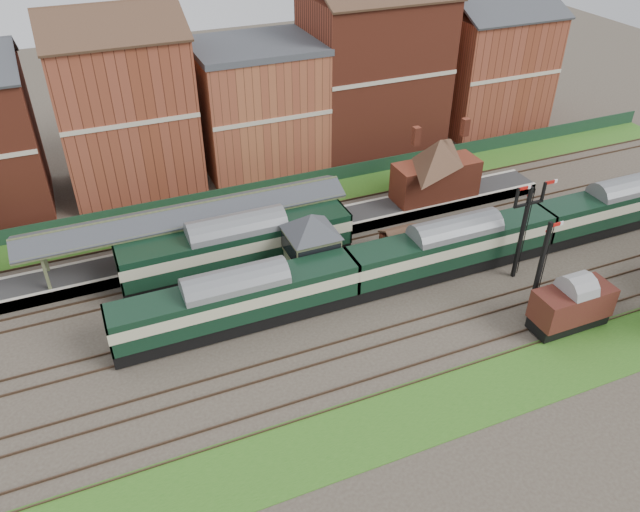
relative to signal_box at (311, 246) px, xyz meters
name	(u,v)px	position (x,y,z in m)	size (l,w,h in m)	color
ground	(364,294)	(3.00, -3.25, -3.19)	(160.00, 160.00, 0.00)	#473D33
grass_back	(291,200)	(3.00, 12.75, -3.16)	(90.00, 4.50, 0.06)	#2D6619
grass_front	(449,403)	(3.00, -15.25, -3.16)	(90.00, 5.00, 0.06)	#2D6619
fence	(283,184)	(3.00, 14.75, -2.44)	(90.00, 0.12, 1.50)	#193823
platform	(261,239)	(-2.00, 6.50, -2.69)	(55.00, 3.40, 1.00)	#2D2D2D
signal_box	(311,246)	(0.00, 0.00, 0.00)	(5.40, 5.40, 6.00)	#72805B
brick_hut	(402,246)	(8.00, 0.00, -2.00)	(3.20, 2.64, 2.94)	brown
station_building	(437,168)	(15.00, 6.50, 0.76)	(8.10, 8.10, 5.90)	maroon
canopy	(186,211)	(-8.00, 6.50, 1.39)	(26.00, 3.89, 4.08)	#505938
semaphore_bracket	(524,226)	(15.04, -5.75, 1.44)	(3.60, 0.25, 8.18)	black
semaphore_siding	(540,269)	(13.02, -10.25, 0.96)	(1.23, 0.25, 8.00)	black
town_backdrop	(256,99)	(2.82, 21.75, 3.81)	(69.00, 10.00, 16.00)	maroon
dmu_train	(453,247)	(10.67, -3.25, -0.82)	(52.74, 2.77, 4.05)	black
platform_railcar	(238,246)	(-4.90, 3.25, -0.71)	(18.43, 2.90, 4.25)	black
goods_van_a	(572,305)	(14.70, -12.25, -1.23)	(5.65, 2.45, 3.43)	black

